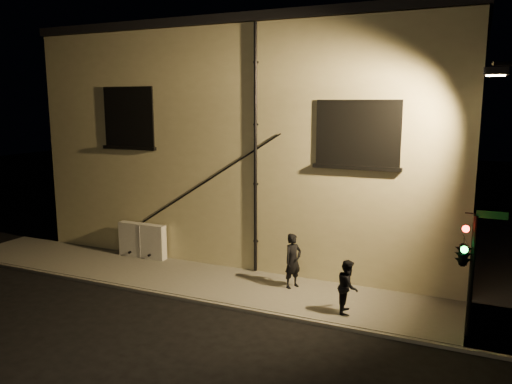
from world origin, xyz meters
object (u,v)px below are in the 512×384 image
at_px(pedestrian_b, 348,286).
at_px(traffic_signal, 464,253).
at_px(pedestrian_a, 293,261).
at_px(utility_cabinet, 142,240).

height_order(pedestrian_b, traffic_signal, traffic_signal).
distance_m(pedestrian_a, pedestrian_b, 2.38).
relative_size(utility_cabinet, traffic_signal, 0.61).
xyz_separation_m(utility_cabinet, pedestrian_a, (6.30, -0.68, 0.22)).
bearing_deg(utility_cabinet, traffic_signal, -10.78).
relative_size(pedestrian_a, pedestrian_b, 1.15).
bearing_deg(utility_cabinet, pedestrian_a, -6.13).
distance_m(utility_cabinet, pedestrian_b, 8.57).
distance_m(pedestrian_a, traffic_signal, 5.33).
xyz_separation_m(pedestrian_a, pedestrian_b, (2.05, -1.20, -0.12)).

